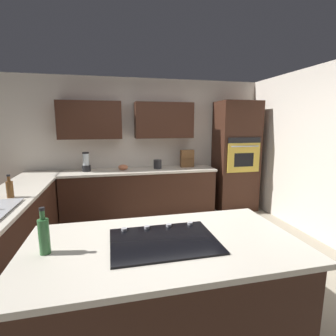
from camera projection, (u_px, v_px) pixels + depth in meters
The scene contains 17 objects.
ground_plane at pixel (165, 262), 3.24m from camera, with size 14.00×14.00×0.00m, color #9E937F.
wall_back at pixel (139, 140), 4.94m from camera, with size 6.00×0.44×2.60m.
wall_left at pixel (317, 153), 3.84m from camera, with size 0.10×4.00×2.60m, color silver.
lower_cabinets_back at pixel (140, 194), 4.79m from camera, with size 2.80×0.60×0.86m, color #381E14.
countertop_back at pixel (140, 171), 4.71m from camera, with size 2.84×0.64×0.04m, color silver.
lower_cabinets_side at pixel (19, 226), 3.28m from camera, with size 0.60×2.90×0.86m, color #381E14.
countertop_side at pixel (15, 193), 3.21m from camera, with size 0.64×2.94×0.04m, color silver.
island_base at pixel (164, 300), 1.91m from camera, with size 1.89×0.97×0.86m, color #381E14.
island_top at pixel (164, 244), 1.83m from camera, with size 1.97×1.05×0.04m, color silver.
wall_oven at pixel (236, 157), 5.11m from camera, with size 0.80×0.66×2.18m.
cooktop at pixel (164, 240), 1.83m from camera, with size 0.76×0.56×0.03m.
blender at pixel (86, 163), 4.52m from camera, with size 0.15×0.15×0.35m.
mixing_bowl at pixel (123, 167), 4.68m from camera, with size 0.18×0.18×0.10m, color #CC724C.
spice_rack at pixel (187, 159), 4.97m from camera, with size 0.26×0.11×0.34m.
kettle at pixel (158, 164), 4.82m from camera, with size 0.15×0.15×0.17m, color #262628.
dish_soap_bottle at pixel (10, 189), 2.91m from camera, with size 0.08×0.08×0.27m.
oil_bottle at pixel (44, 235), 1.64m from camera, with size 0.07×0.07×0.31m.
Camera 1 is at (0.63, 2.91, 1.74)m, focal length 27.02 mm.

